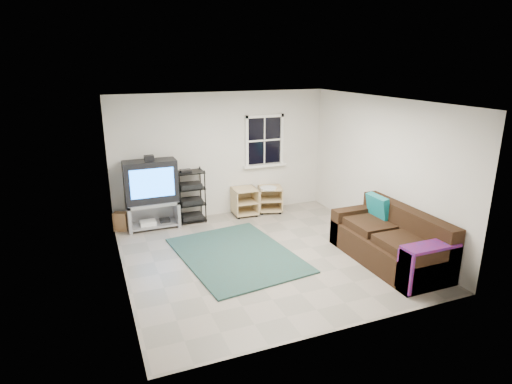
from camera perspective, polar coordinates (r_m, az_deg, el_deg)
name	(u,v)px	position (r m, az deg, el deg)	size (l,w,h in m)	color
room	(264,144)	(9.30, 1.13, 6.45)	(4.60, 4.62, 4.60)	gray
tv_unit	(151,189)	(8.58, -13.80, 0.44)	(1.00, 0.50, 1.47)	#9B9BA3
av_rack	(191,199)	(8.86, -8.67, -0.95)	(0.55, 0.40, 1.10)	black
side_table_left	(244,200)	(9.22, -1.59, -1.11)	(0.52, 0.52, 0.59)	#D4B782
side_table_right	(270,197)	(9.41, 1.84, -0.67)	(0.62, 0.62, 0.58)	#D4B782
sofa	(391,242)	(7.41, 17.53, -6.40)	(0.94, 2.12, 0.97)	black
shag_rug	(237,255)	(7.41, -2.61, -8.35)	(1.75, 2.41, 0.03)	black
paper_bag	(121,221)	(8.80, -17.60, -3.76)	(0.26, 0.17, 0.37)	#976743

